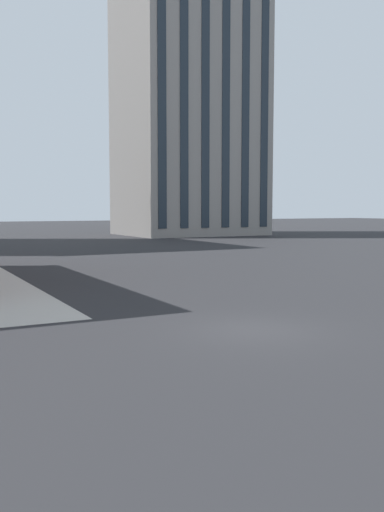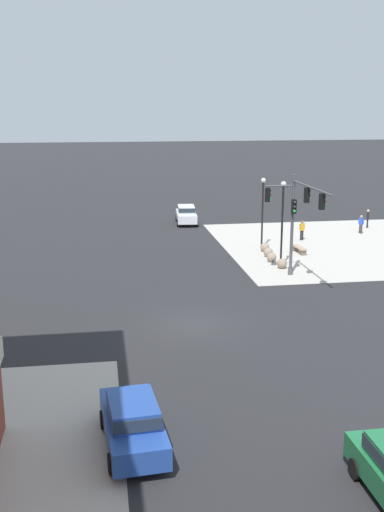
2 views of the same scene
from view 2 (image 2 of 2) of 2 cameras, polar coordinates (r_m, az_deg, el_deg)
ground_plane at (r=31.04m, az=0.11°, el=-6.45°), size 320.00×320.00×0.00m
sidewalk_corner_slab at (r=49.80m, az=13.89°, el=1.00°), size 20.00×19.00×0.02m
traffic_signal_main at (r=38.25m, az=9.75°, el=4.11°), size 6.69×2.09×6.59m
bollard_sphere_curb_a at (r=41.83m, az=8.45°, el=-0.70°), size 0.69×0.69×0.69m
bollard_sphere_curb_b at (r=43.42m, az=7.49°, el=-0.12°), size 0.69×0.69×0.69m
bollard_sphere_curb_c at (r=44.87m, az=7.18°, el=0.35°), size 0.69×0.69×0.69m
bollard_sphere_curb_d at (r=46.52m, az=6.86°, el=0.84°), size 0.69×0.69×0.69m
bench_near_signal at (r=46.37m, az=10.06°, el=0.66°), size 1.84×0.64×0.49m
pedestrian_near_bench at (r=54.58m, az=15.61°, el=2.99°), size 0.49×0.34×1.61m
pedestrian_at_curb at (r=57.32m, az=16.19°, el=3.50°), size 0.51×0.32×1.67m
pedestrian_walking_east at (r=50.75m, az=10.30°, el=2.51°), size 0.30×0.52×1.65m
street_lamp_corner_near at (r=41.22m, az=8.50°, el=3.83°), size 0.36×0.36×5.95m
street_lamp_mid_sidewalk at (r=46.88m, az=6.66°, el=4.81°), size 0.36×0.36×5.49m
car_main_northbound_near at (r=57.10m, az=-0.54°, el=3.98°), size 4.53×2.17×1.68m
car_main_southbound_far at (r=20.41m, az=-5.59°, el=-15.18°), size 4.52×2.15×1.68m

